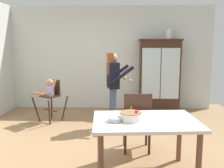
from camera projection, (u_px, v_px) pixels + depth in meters
name	position (u px, v px, depth m)	size (l,w,h in m)	color
ground_plane	(104.00, 146.00, 4.17)	(6.24, 6.24, 0.00)	#93704C
wall_back	(110.00, 58.00, 6.56)	(5.32, 0.06, 2.70)	silver
china_cabinet	(159.00, 75.00, 6.32)	(1.06, 0.48, 1.84)	#382116
ceramic_vase	(169.00, 34.00, 6.16)	(0.13, 0.13, 0.27)	white
high_chair_with_toddler	(50.00, 92.00, 5.46)	(0.80, 0.84, 0.95)	#382116
adult_person	(113.00, 81.00, 5.02)	(0.59, 0.57, 1.53)	#3D4C6B
dining_table	(145.00, 127.00, 3.17)	(1.39, 1.01, 0.74)	silver
birthday_cake	(131.00, 116.00, 3.11)	(0.28, 0.28, 0.19)	white
serving_bowl	(115.00, 119.00, 3.07)	(0.18, 0.18, 0.06)	#B2BCC6
dining_chair_far_side	(137.00, 118.00, 3.85)	(0.45, 0.45, 0.96)	#382116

